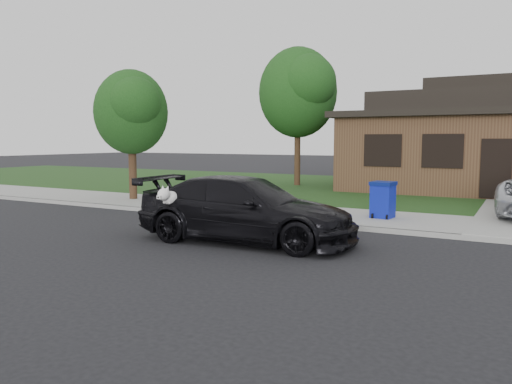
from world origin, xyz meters
The scene contains 9 objects.
ground centered at (0.00, 0.00, 0.00)m, with size 120.00×120.00×0.00m, color black.
sidewalk centered at (0.00, 5.00, 0.06)m, with size 60.00×3.00×0.12m, color gray.
curb centered at (0.00, 3.50, 0.06)m, with size 60.00×0.12×0.12m, color gray.
lawn centered at (0.00, 13.00, 0.07)m, with size 60.00×13.00×0.13m, color #193814.
sedan centered at (-0.42, 1.01, 0.72)m, with size 5.03×2.41×1.43m.
recycling_bin centered at (1.56, 5.09, 0.62)m, with size 0.66×0.67×0.99m.
house centered at (4.00, 15.00, 2.13)m, with size 12.60×8.60×4.65m.
tree_0 centered at (-4.34, 12.88, 4.48)m, with size 3.78×3.60×6.34m.
tree_2 centered at (-7.38, 5.11, 3.27)m, with size 2.73×2.60×4.59m.
Camera 1 is at (4.98, -8.39, 2.23)m, focal length 35.00 mm.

